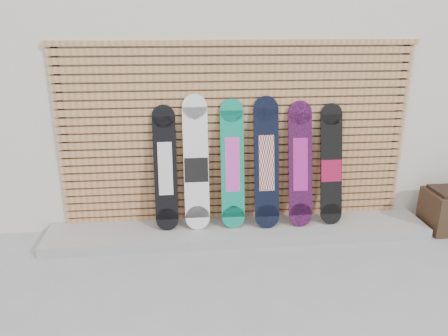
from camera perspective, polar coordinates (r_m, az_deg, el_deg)
The scene contains 10 objects.
ground at distance 4.87m, azimuth 4.77°, elevation -12.27°, with size 80.00×80.00×0.00m, color gray.
building at distance 7.74m, azimuth 4.18°, elevation 13.57°, with size 12.00×5.00×3.60m, color beige.
concrete_step at distance 5.41m, azimuth 1.92°, elevation -8.12°, with size 4.60×0.70×0.12m, color gray.
slat_wall at distance 5.27m, azimuth 1.65°, elevation 4.52°, with size 4.26×0.08×2.29m.
snowboard_0 at distance 5.16m, azimuth -7.66°, elevation -0.08°, with size 0.27×0.31×1.47m.
snowboard_1 at distance 5.14m, azimuth -3.66°, elevation 0.50°, with size 0.29×0.32×1.58m.
snowboard_2 at distance 5.17m, azimuth 1.11°, elevation 0.46°, with size 0.28×0.33×1.52m.
snowboard_3 at distance 5.21m, azimuth 5.57°, elevation 0.65°, with size 0.30×0.37×1.55m.
snowboard_4 at distance 5.32m, azimuth 9.93°, elevation 0.46°, with size 0.29×0.37×1.49m.
snowboard_5 at distance 5.45m, azimuth 13.83°, elevation 0.32°, with size 0.26×0.35×1.45m.
Camera 1 is at (-0.80, -4.09, 2.52)m, focal length 35.00 mm.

